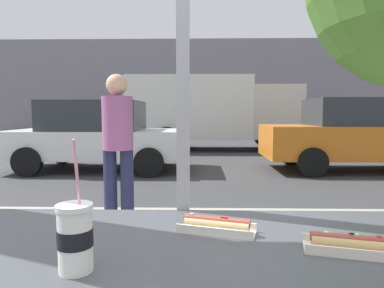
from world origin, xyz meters
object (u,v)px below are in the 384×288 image
(parked_car_orange, at_px, (360,134))
(hotdog_tray_near, at_px, (355,245))
(pedestrian, at_px, (118,141))
(parked_car_white, at_px, (98,135))
(hotdog_tray_far, at_px, (216,225))
(soda_cup_right, at_px, (75,237))
(box_truck, at_px, (211,110))

(parked_car_orange, bearing_deg, hotdog_tray_near, -115.44)
(parked_car_orange, height_order, pedestrian, pedestrian)
(parked_car_white, relative_size, parked_car_orange, 0.95)
(hotdog_tray_near, height_order, hotdog_tray_far, same)
(hotdog_tray_near, bearing_deg, hotdog_tray_far, 157.76)
(soda_cup_right, bearing_deg, pedestrian, 101.70)
(hotdog_tray_far, xyz_separation_m, parked_car_white, (-2.49, 6.93, -0.17))
(hotdog_tray_far, xyz_separation_m, box_truck, (0.36, 11.47, 0.48))
(parked_car_white, distance_m, parked_car_orange, 6.23)
(hotdog_tray_near, height_order, parked_car_white, parked_car_white)
(parked_car_white, bearing_deg, hotdog_tray_far, -70.28)
(parked_car_orange, bearing_deg, parked_car_white, -180.00)
(hotdog_tray_near, xyz_separation_m, box_truck, (-0.01, 11.62, 0.49))
(parked_car_white, bearing_deg, hotdog_tray_near, -68.05)
(soda_cup_right, height_order, pedestrian, pedestrian)
(soda_cup_right, height_order, parked_car_orange, parked_car_orange)
(hotdog_tray_near, xyz_separation_m, hotdog_tray_far, (-0.37, 0.15, 0.00))
(parked_car_orange, height_order, box_truck, box_truck)
(box_truck, bearing_deg, soda_cup_right, -93.48)
(hotdog_tray_near, relative_size, parked_car_orange, 0.06)
(parked_car_white, xyz_separation_m, pedestrian, (1.57, -4.47, 0.23))
(soda_cup_right, relative_size, parked_car_white, 0.08)
(soda_cup_right, relative_size, hotdog_tray_near, 1.15)
(hotdog_tray_near, xyz_separation_m, parked_car_orange, (3.37, 7.08, -0.14))
(parked_car_white, bearing_deg, parked_car_orange, 0.00)
(parked_car_white, bearing_deg, pedestrian, -70.68)
(parked_car_orange, relative_size, pedestrian, 2.75)
(soda_cup_right, height_order, parked_car_white, parked_car_white)
(parked_car_orange, bearing_deg, box_truck, 126.66)
(soda_cup_right, distance_m, hotdog_tray_near, 0.73)
(parked_car_white, height_order, parked_car_orange, parked_car_orange)
(parked_car_white, bearing_deg, soda_cup_right, -73.51)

